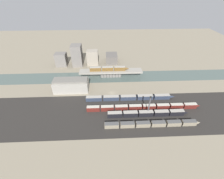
% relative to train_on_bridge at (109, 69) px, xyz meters
% --- Properties ---
extents(ground_plane, '(400.00, 400.00, 0.00)m').
position_rel_train_on_bridge_xyz_m(ground_plane, '(1.78, -25.92, -8.98)').
color(ground_plane, gray).
extents(railbed_yard, '(280.00, 42.00, 0.01)m').
position_rel_train_on_bridge_xyz_m(railbed_yard, '(1.78, -49.92, -8.98)').
color(railbed_yard, '#282623').
rests_on(railbed_yard, ground).
extents(river_water, '(320.00, 19.86, 0.01)m').
position_rel_train_on_bridge_xyz_m(river_water, '(1.78, 0.00, -8.98)').
color(river_water, '#4C5B56').
rests_on(river_water, ground).
extents(bridge, '(59.70, 8.68, 7.04)m').
position_rel_train_on_bridge_xyz_m(bridge, '(1.78, 0.00, -3.85)').
color(bridge, gray).
rests_on(bridge, ground).
extents(train_on_bridge, '(37.13, 3.11, 3.99)m').
position_rel_train_on_bridge_xyz_m(train_on_bridge, '(0.00, 0.00, 0.00)').
color(train_on_bridge, brown).
rests_on(train_on_bridge, bridge).
extents(train_yard_near, '(62.61, 3.02, 3.44)m').
position_rel_train_on_bridge_xyz_m(train_yard_near, '(26.36, -62.10, -7.30)').
color(train_yard_near, gray).
rests_on(train_yard_near, ground).
extents(train_yard_mid, '(56.69, 3.00, 4.16)m').
position_rel_train_on_bridge_xyz_m(train_yard_mid, '(25.09, -53.10, -6.94)').
color(train_yard_mid, black).
rests_on(train_yard_mid, ground).
extents(train_yard_far, '(83.39, 2.76, 4.01)m').
position_rel_train_on_bridge_xyz_m(train_yard_far, '(23.76, -46.50, -7.01)').
color(train_yard_far, '#5B1E19').
rests_on(train_yard_far, ground).
extents(train_yard_outer, '(70.32, 2.98, 3.80)m').
position_rel_train_on_bridge_xyz_m(train_yard_outer, '(15.60, -35.04, -7.12)').
color(train_yard_outer, '#2D384C').
rests_on(train_yard_outer, ground).
extents(warehouse_building, '(28.63, 12.42, 10.83)m').
position_rel_train_on_bridge_xyz_m(warehouse_building, '(-32.42, -20.24, -3.83)').
color(warehouse_building, '#9E998E').
rests_on(warehouse_building, ground).
extents(signal_tower, '(1.00, 0.84, 16.58)m').
position_rel_train_on_bridge_xyz_m(signal_tower, '(25.47, -52.35, -0.70)').
color(signal_tower, '#4C4C51').
rests_on(signal_tower, ground).
extents(city_block_far_left, '(11.55, 9.80, 14.02)m').
position_rel_train_on_bridge_xyz_m(city_block_far_left, '(-51.05, 26.73, -1.97)').
color(city_block_far_left, slate).
rests_on(city_block_far_left, ground).
extents(city_block_left, '(10.59, 11.82, 22.76)m').
position_rel_train_on_bridge_xyz_m(city_block_left, '(-33.45, 26.66, 2.40)').
color(city_block_left, slate).
rests_on(city_block_left, ground).
extents(city_block_center, '(12.06, 8.63, 16.06)m').
position_rel_train_on_bridge_xyz_m(city_block_center, '(-17.24, 28.17, -0.95)').
color(city_block_center, gray).
rests_on(city_block_center, ground).
extents(city_block_right, '(12.62, 15.93, 9.40)m').
position_rel_train_on_bridge_xyz_m(city_block_right, '(3.76, 32.78, -4.28)').
color(city_block_right, '#605B56').
rests_on(city_block_right, ground).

